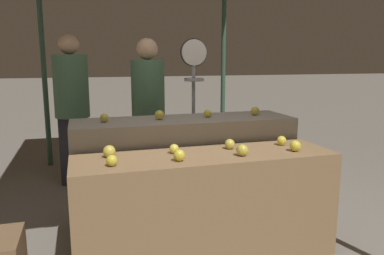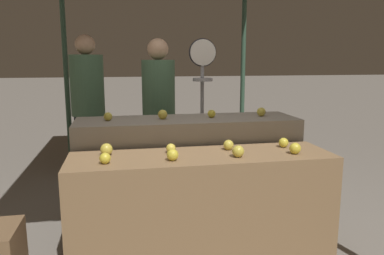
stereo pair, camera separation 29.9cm
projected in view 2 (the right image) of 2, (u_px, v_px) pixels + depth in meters
display_counter_front at (202, 207)px, 2.80m from camera, size 1.93×0.55×0.80m
display_counter_back at (188, 172)px, 3.37m from camera, size 1.93×0.55×0.98m
apple_front_0 at (105, 158)px, 2.49m from camera, size 0.08×0.08×0.08m
apple_front_1 at (173, 155)px, 2.57m from camera, size 0.08×0.08×0.08m
apple_front_2 at (238, 151)px, 2.66m from camera, size 0.09×0.09×0.09m
apple_front_3 at (295, 148)px, 2.75m from camera, size 0.08×0.08×0.08m
apple_front_4 at (106, 149)px, 2.71m from camera, size 0.09×0.09×0.09m
apple_front_5 at (171, 148)px, 2.78m from camera, size 0.07×0.07×0.07m
apple_front_6 at (228, 145)px, 2.87m from camera, size 0.08×0.08×0.08m
apple_front_7 at (284, 143)px, 2.96m from camera, size 0.08×0.08×0.08m
apple_back_0 at (108, 117)px, 3.15m from camera, size 0.07×0.07×0.07m
apple_back_1 at (163, 114)px, 3.23m from camera, size 0.08×0.08×0.08m
apple_back_2 at (212, 114)px, 3.31m from camera, size 0.07×0.07×0.07m
apple_back_3 at (261, 112)px, 3.40m from camera, size 0.08×0.08×0.08m
produce_scale at (202, 85)px, 3.79m from camera, size 0.28×0.20×1.70m
person_vendor_at_scale at (159, 106)px, 4.05m from camera, size 0.48×0.48×1.71m
person_customer_left at (88, 99)px, 4.48m from camera, size 0.52×0.52×1.78m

